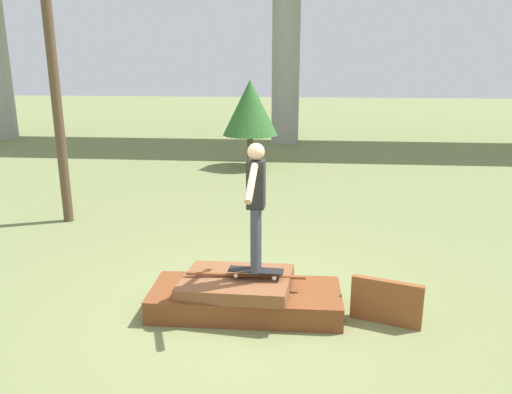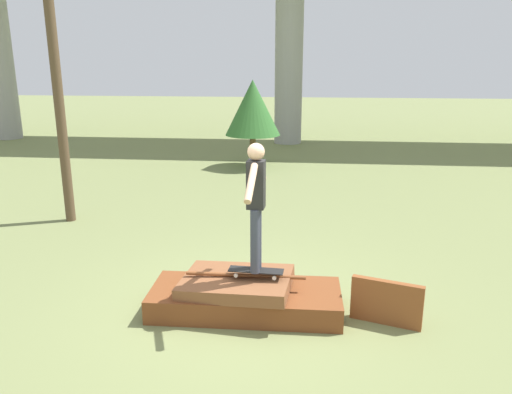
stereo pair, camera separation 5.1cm
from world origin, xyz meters
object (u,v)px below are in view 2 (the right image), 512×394
skater (256,198)px  utility_pole (55,68)px  skateboard (256,271)px  tree_behind_left (253,108)px

skater → utility_pole: utility_pole is taller
skateboard → tree_behind_left: 9.59m
skater → utility_pole: 5.86m
skateboard → skater: bearing=-36.9°
tree_behind_left → utility_pole: bearing=-119.4°
tree_behind_left → skater: bearing=-83.6°
tree_behind_left → skateboard: bearing=-83.6°
skater → utility_pole: (-4.34, 3.63, 1.54)m
skateboard → tree_behind_left: bearing=96.4°
skater → skateboard: bearing=143.1°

